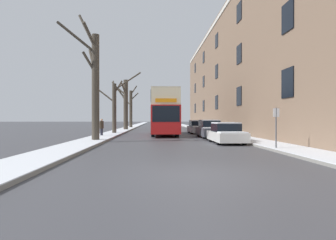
{
  "coord_description": "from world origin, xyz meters",
  "views": [
    {
      "loc": [
        -1.21,
        -7.5,
        1.62
      ],
      "look_at": [
        -0.13,
        14.3,
        1.55
      ],
      "focal_mm": 28.0,
      "sensor_mm": 36.0,
      "label": 1
    }
  ],
  "objects_px": {
    "parked_car_2": "(197,127)",
    "pedestrian_left_sidewalk": "(102,127)",
    "bare_tree_left_1": "(115,105)",
    "bare_tree_left_3": "(131,108)",
    "bare_tree_left_0": "(94,81)",
    "bare_tree_left_2": "(125,103)",
    "double_decker_bus": "(164,111)",
    "parked_car_0": "(226,134)",
    "street_sign_post": "(276,126)",
    "parked_car_1": "(209,129)"
  },
  "relations": [
    {
      "from": "bare_tree_left_1",
      "to": "parked_car_1",
      "type": "xyz_separation_m",
      "value": [
        9.11,
        -5.48,
        -2.46
      ]
    },
    {
      "from": "parked_car_1",
      "to": "bare_tree_left_2",
      "type": "bearing_deg",
      "value": 121.09
    },
    {
      "from": "double_decker_bus",
      "to": "parked_car_0",
      "type": "relative_size",
      "value": 2.69
    },
    {
      "from": "double_decker_bus",
      "to": "parked_car_2",
      "type": "bearing_deg",
      "value": 32.5
    },
    {
      "from": "parked_car_2",
      "to": "bare_tree_left_3",
      "type": "bearing_deg",
      "value": 116.61
    },
    {
      "from": "bare_tree_left_1",
      "to": "pedestrian_left_sidewalk",
      "type": "bearing_deg",
      "value": -96.54
    },
    {
      "from": "bare_tree_left_1",
      "to": "double_decker_bus",
      "type": "height_order",
      "value": "bare_tree_left_1"
    },
    {
      "from": "bare_tree_left_3",
      "to": "parked_car_1",
      "type": "height_order",
      "value": "bare_tree_left_3"
    },
    {
      "from": "street_sign_post",
      "to": "bare_tree_left_0",
      "type": "bearing_deg",
      "value": 151.02
    },
    {
      "from": "parked_car_0",
      "to": "bare_tree_left_0",
      "type": "bearing_deg",
      "value": 170.8
    },
    {
      "from": "bare_tree_left_3",
      "to": "street_sign_post",
      "type": "xyz_separation_m",
      "value": [
        10.58,
        -34.84,
        -2.36
      ]
    },
    {
      "from": "street_sign_post",
      "to": "parked_car_1",
      "type": "bearing_deg",
      "value": 98.04
    },
    {
      "from": "parked_car_0",
      "to": "bare_tree_left_3",
      "type": "bearing_deg",
      "value": 106.77
    },
    {
      "from": "parked_car_1",
      "to": "parked_car_2",
      "type": "bearing_deg",
      "value": 90.0
    },
    {
      "from": "bare_tree_left_1",
      "to": "parked_car_1",
      "type": "bearing_deg",
      "value": -31.03
    },
    {
      "from": "double_decker_bus",
      "to": "pedestrian_left_sidewalk",
      "type": "height_order",
      "value": "double_decker_bus"
    },
    {
      "from": "bare_tree_left_0",
      "to": "bare_tree_left_1",
      "type": "distance_m",
      "value": 9.53
    },
    {
      "from": "bare_tree_left_1",
      "to": "bare_tree_left_3",
      "type": "xyz_separation_m",
      "value": [
        -0.08,
        19.56,
        0.47
      ]
    },
    {
      "from": "double_decker_bus",
      "to": "bare_tree_left_3",
      "type": "bearing_deg",
      "value": 104.32
    },
    {
      "from": "double_decker_bus",
      "to": "street_sign_post",
      "type": "bearing_deg",
      "value": -69.43
    },
    {
      "from": "bare_tree_left_0",
      "to": "double_decker_bus",
      "type": "distance_m",
      "value": 9.93
    },
    {
      "from": "street_sign_post",
      "to": "double_decker_bus",
      "type": "bearing_deg",
      "value": 110.57
    },
    {
      "from": "parked_car_0",
      "to": "street_sign_post",
      "type": "height_order",
      "value": "street_sign_post"
    },
    {
      "from": "parked_car_0",
      "to": "parked_car_1",
      "type": "xyz_separation_m",
      "value": [
        -0.0,
        5.45,
        0.07
      ]
    },
    {
      "from": "parked_car_1",
      "to": "pedestrian_left_sidewalk",
      "type": "xyz_separation_m",
      "value": [
        -9.62,
        1.04,
        0.2
      ]
    },
    {
      "from": "double_decker_bus",
      "to": "parked_car_1",
      "type": "distance_m",
      "value": 6.0
    },
    {
      "from": "parked_car_1",
      "to": "street_sign_post",
      "type": "height_order",
      "value": "street_sign_post"
    },
    {
      "from": "bare_tree_left_1",
      "to": "bare_tree_left_3",
      "type": "bearing_deg",
      "value": 90.23
    },
    {
      "from": "double_decker_bus",
      "to": "pedestrian_left_sidewalk",
      "type": "distance_m",
      "value": 6.75
    },
    {
      "from": "double_decker_bus",
      "to": "parked_car_0",
      "type": "bearing_deg",
      "value": -68.17
    },
    {
      "from": "bare_tree_left_0",
      "to": "bare_tree_left_2",
      "type": "bearing_deg",
      "value": 89.89
    },
    {
      "from": "pedestrian_left_sidewalk",
      "to": "double_decker_bus",
      "type": "bearing_deg",
      "value": 89.57
    },
    {
      "from": "parked_car_2",
      "to": "pedestrian_left_sidewalk",
      "type": "height_order",
      "value": "pedestrian_left_sidewalk"
    },
    {
      "from": "pedestrian_left_sidewalk",
      "to": "parked_car_2",
      "type": "bearing_deg",
      "value": 91.0
    },
    {
      "from": "double_decker_bus",
      "to": "parked_car_1",
      "type": "xyz_separation_m",
      "value": [
        3.88,
        -4.23,
        -1.76
      ]
    },
    {
      "from": "bare_tree_left_1",
      "to": "pedestrian_left_sidewalk",
      "type": "height_order",
      "value": "bare_tree_left_1"
    },
    {
      "from": "bare_tree_left_0",
      "to": "street_sign_post",
      "type": "bearing_deg",
      "value": -28.98
    },
    {
      "from": "bare_tree_left_2",
      "to": "bare_tree_left_3",
      "type": "xyz_separation_m",
      "value": [
        -0.09,
        9.94,
        -0.26
      ]
    },
    {
      "from": "bare_tree_left_1",
      "to": "bare_tree_left_2",
      "type": "relative_size",
      "value": 0.92
    },
    {
      "from": "double_decker_bus",
      "to": "bare_tree_left_2",
      "type": "bearing_deg",
      "value": 115.67
    },
    {
      "from": "bare_tree_left_2",
      "to": "double_decker_bus",
      "type": "bearing_deg",
      "value": -64.33
    },
    {
      "from": "double_decker_bus",
      "to": "parked_car_1",
      "type": "relative_size",
      "value": 2.33
    },
    {
      "from": "bare_tree_left_0",
      "to": "pedestrian_left_sidewalk",
      "type": "distance_m",
      "value": 6.11
    },
    {
      "from": "bare_tree_left_3",
      "to": "pedestrian_left_sidewalk",
      "type": "xyz_separation_m",
      "value": [
        -0.43,
        -24.0,
        -2.73
      ]
    },
    {
      "from": "bare_tree_left_1",
      "to": "street_sign_post",
      "type": "xyz_separation_m",
      "value": [
        10.5,
        -15.28,
        -1.89
      ]
    },
    {
      "from": "parked_car_0",
      "to": "street_sign_post",
      "type": "distance_m",
      "value": 4.61
    },
    {
      "from": "bare_tree_left_1",
      "to": "pedestrian_left_sidewalk",
      "type": "distance_m",
      "value": 5.0
    },
    {
      "from": "parked_car_0",
      "to": "parked_car_2",
      "type": "relative_size",
      "value": 0.88
    },
    {
      "from": "bare_tree_left_0",
      "to": "parked_car_1",
      "type": "bearing_deg",
      "value": 23.5
    },
    {
      "from": "bare_tree_left_3",
      "to": "parked_car_2",
      "type": "relative_size",
      "value": 1.71
    }
  ]
}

